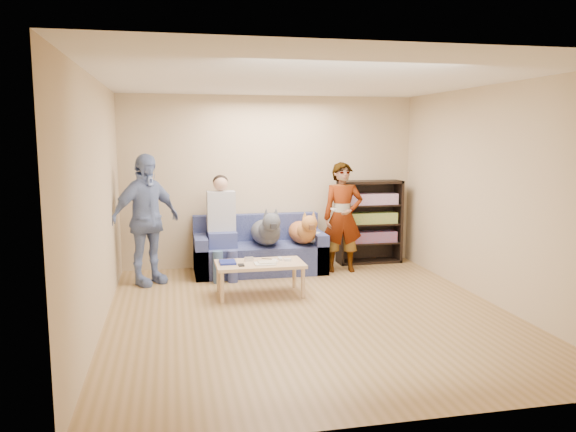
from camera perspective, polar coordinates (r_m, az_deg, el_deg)
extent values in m
plane|color=olive|center=(6.47, 2.22, -9.86)|extent=(5.00, 5.00, 0.00)
plane|color=white|center=(6.18, 2.36, 13.71)|extent=(5.00, 5.00, 0.00)
plane|color=tan|center=(8.63, -1.78, 3.51)|extent=(4.50, 0.00, 4.50)
plane|color=tan|center=(3.84, 11.45, -2.56)|extent=(4.50, 0.00, 4.50)
plane|color=tan|center=(6.05, -18.84, 1.06)|extent=(0.00, 5.00, 5.00)
plane|color=tan|center=(7.09, 20.23, 1.98)|extent=(0.00, 5.00, 5.00)
ellipsoid|color=#B6B6BB|center=(8.30, 2.44, -2.17)|extent=(0.47, 0.40, 0.16)
imported|color=gray|center=(8.29, 5.58, -0.14)|extent=(0.64, 0.46, 1.62)
imported|color=#7D8EC9|center=(7.76, -14.28, -0.35)|extent=(1.09, 0.96, 1.77)
cube|color=silver|center=(8.02, 4.66, 0.68)|extent=(0.06, 0.11, 0.03)
cube|color=navy|center=(7.08, -6.16, -4.69)|extent=(0.20, 0.26, 0.03)
cube|color=silver|center=(6.99, -2.35, -4.85)|extent=(0.26, 0.20, 0.02)
cube|color=beige|center=(7.01, -2.14, -4.69)|extent=(0.22, 0.17, 0.01)
cube|color=#A9A8AD|center=(7.18, -3.99, -4.38)|extent=(0.11, 0.06, 0.05)
cube|color=silver|center=(7.22, -0.81, -4.36)|extent=(0.04, 0.13, 0.03)
cube|color=silver|center=(7.16, -0.06, -4.47)|extent=(0.09, 0.06, 0.03)
cylinder|color=white|center=(7.09, -1.26, -4.63)|extent=(0.07, 0.07, 0.02)
cylinder|color=white|center=(7.17, -1.38, -4.49)|extent=(0.07, 0.07, 0.02)
cylinder|color=orange|center=(6.92, -2.84, -5.01)|extent=(0.13, 0.06, 0.01)
cylinder|color=black|center=(7.27, -2.17, -4.36)|extent=(0.13, 0.08, 0.01)
cube|color=black|center=(6.93, -4.78, -4.99)|extent=(0.07, 0.12, 0.02)
cube|color=#515B93|center=(8.31, -2.90, -4.28)|extent=(1.90, 0.85, 0.42)
cube|color=#515B93|center=(8.56, -3.28, -1.13)|extent=(1.90, 0.18, 0.40)
cube|color=#515B93|center=(8.21, -8.86, -3.96)|extent=(0.18, 0.85, 0.58)
cube|color=#515B93|center=(8.47, 2.86, -3.50)|extent=(0.18, 0.85, 0.58)
cube|color=#414D90|center=(8.10, -6.70, -2.35)|extent=(0.40, 0.38, 0.22)
cylinder|color=#456498|center=(7.75, -7.12, -5.26)|extent=(0.14, 0.14, 0.47)
cylinder|color=#3B4582|center=(7.77, -5.64, -5.20)|extent=(0.14, 0.14, 0.47)
cube|color=#B7B7BC|center=(8.14, -6.81, 0.48)|extent=(0.40, 0.24, 0.58)
sphere|color=tan|center=(8.09, -6.86, 3.29)|extent=(0.21, 0.21, 0.21)
ellipsoid|color=black|center=(8.12, -6.88, 3.52)|extent=(0.22, 0.22, 0.19)
ellipsoid|color=#4F5059|center=(8.21, -2.31, -1.66)|extent=(0.41, 0.86, 0.36)
sphere|color=#474850|center=(7.88, -1.91, -1.46)|extent=(0.31, 0.31, 0.31)
sphere|color=#4E5158|center=(7.69, -1.69, -0.62)|extent=(0.25, 0.25, 0.25)
cube|color=black|center=(7.57, -1.52, -1.03)|extent=(0.08, 0.12, 0.07)
cone|color=#45474E|center=(7.68, -2.23, 0.36)|extent=(0.08, 0.08, 0.12)
cone|color=#4D5157|center=(7.71, -1.23, 0.39)|extent=(0.08, 0.08, 0.12)
cylinder|color=#494C53|center=(8.63, -2.78, -1.42)|extent=(0.05, 0.28, 0.16)
ellipsoid|color=#A85633|center=(8.31, 1.42, -1.67)|extent=(0.37, 0.77, 0.32)
sphere|color=#BD7739|center=(8.01, 1.91, -1.50)|extent=(0.28, 0.28, 0.28)
sphere|color=#AD5F34|center=(7.84, 2.20, -0.76)|extent=(0.23, 0.23, 0.23)
cube|color=#54331D|center=(7.73, 2.40, -1.13)|extent=(0.07, 0.11, 0.06)
cone|color=#BF843A|center=(7.83, 1.71, 0.10)|extent=(0.07, 0.07, 0.11)
cone|color=gold|center=(7.86, 2.61, 0.13)|extent=(0.07, 0.07, 0.11)
cylinder|color=#A65432|center=(8.69, 0.83, -1.44)|extent=(0.04, 0.25, 0.15)
cube|color=#D7B484|center=(7.09, -2.88, -4.90)|extent=(1.10, 0.60, 0.04)
cylinder|color=#D1B680|center=(6.84, -6.71, -7.25)|extent=(0.05, 0.05, 0.38)
cylinder|color=tan|center=(6.99, 1.53, -6.85)|extent=(0.05, 0.05, 0.38)
cylinder|color=tan|center=(7.32, -7.07, -6.22)|extent=(0.05, 0.05, 0.38)
cylinder|color=#D1B480|center=(7.47, 0.64, -5.87)|extent=(0.05, 0.05, 0.38)
cube|color=black|center=(8.78, 5.33, -0.71)|extent=(0.04, 0.34, 1.30)
cube|color=black|center=(9.11, 11.11, -0.51)|extent=(0.04, 0.34, 1.30)
cube|color=black|center=(8.86, 8.36, 3.42)|extent=(1.00, 0.34, 0.04)
cube|color=black|center=(9.05, 8.19, -4.55)|extent=(1.00, 0.34, 0.04)
cube|color=black|center=(9.08, 7.93, -0.45)|extent=(1.00, 0.02, 1.30)
cube|color=black|center=(8.99, 8.23, -2.68)|extent=(0.94, 0.32, 0.03)
cube|color=black|center=(8.94, 8.27, -0.80)|extent=(0.94, 0.32, 0.02)
cube|color=black|center=(8.90, 8.31, 1.11)|extent=(0.94, 0.32, 0.02)
cube|color=#B23333|center=(8.95, 8.29, -2.10)|extent=(0.84, 0.24, 0.17)
cube|color=gold|center=(8.91, 8.33, -0.20)|extent=(0.84, 0.24, 0.17)
cube|color=#994C99|center=(8.87, 8.37, 1.72)|extent=(0.84, 0.24, 0.17)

